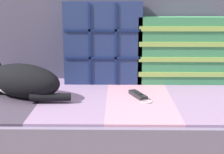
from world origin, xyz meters
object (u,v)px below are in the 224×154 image
throw_pillow_striped (180,50)px  couch (107,134)px  game_remote_far (139,95)px  throw_pillow_quilted (103,43)px  sleeping_cat (19,81)px

throw_pillow_striped → couch: bearing=-148.8°
couch → game_remote_far: bearing=-22.3°
game_remote_far → throw_pillow_striped: bearing=51.1°
throw_pillow_striped → game_remote_far: (-0.24, -0.29, -0.17)m
game_remote_far → throw_pillow_quilted: bearing=120.7°
throw_pillow_striped → sleeping_cat: (-0.79, -0.29, -0.10)m
throw_pillow_quilted → throw_pillow_striped: 0.41m
couch → throw_pillow_quilted: 0.48m
throw_pillow_striped → throw_pillow_quilted: bearing=179.9°
throw_pillow_striped → sleeping_cat: size_ratio=1.02×
throw_pillow_quilted → couch: bearing=-83.5°
sleeping_cat → throw_pillow_quilted: bearing=37.2°
throw_pillow_quilted → throw_pillow_striped: bearing=-0.1°
sleeping_cat → game_remote_far: 0.56m
sleeping_cat → game_remote_far: (0.56, -0.01, -0.07)m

